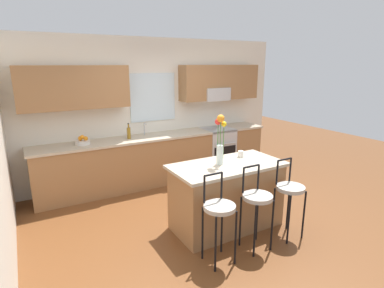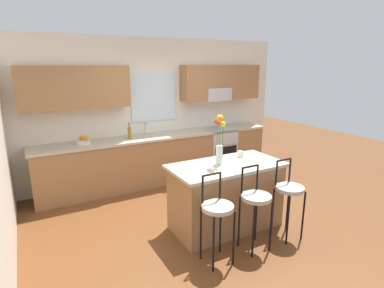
{
  "view_description": "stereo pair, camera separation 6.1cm",
  "coord_description": "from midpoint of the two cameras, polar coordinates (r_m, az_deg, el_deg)",
  "views": [
    {
      "loc": [
        -2.28,
        -3.53,
        2.23
      ],
      "look_at": [
        0.04,
        0.55,
        1.0
      ],
      "focal_mm": 28.87,
      "sensor_mm": 36.0,
      "label": 1
    },
    {
      "loc": [
        -2.22,
        -3.56,
        2.23
      ],
      "look_at": [
        0.04,
        0.55,
        1.0
      ],
      "focal_mm": 28.87,
      "sensor_mm": 36.0,
      "label": 2
    }
  ],
  "objects": [
    {
      "name": "bottle_olive_oil",
      "position": [
        5.62,
        -11.18,
        2.09
      ],
      "size": [
        0.06,
        0.06,
        0.28
      ],
      "color": "olive",
      "rests_on": "counter_run"
    },
    {
      "name": "bar_stool_middle",
      "position": [
        3.83,
        12.14,
        -10.23
      ],
      "size": [
        0.36,
        0.36,
        1.04
      ],
      "color": "black",
      "rests_on": "ground"
    },
    {
      "name": "counter_run",
      "position": [
        5.97,
        -5.43,
        -2.58
      ],
      "size": [
        4.56,
        0.64,
        0.92
      ],
      "color": "#996B42",
      "rests_on": "ground"
    },
    {
      "name": "mug_ceramic",
      "position": [
        4.49,
        9.31,
        -1.85
      ],
      "size": [
        0.08,
        0.08,
        0.09
      ],
      "primitive_type": "cylinder",
      "color": "silver",
      "rests_on": "kitchen_island"
    },
    {
      "name": "fruit_bowl_oranges",
      "position": [
        5.46,
        -19.12,
        0.51
      ],
      "size": [
        0.24,
        0.24,
        0.16
      ],
      "color": "silver",
      "rests_on": "counter_run"
    },
    {
      "name": "oven_range",
      "position": [
        6.55,
        5.07,
        -1.06
      ],
      "size": [
        0.6,
        0.64,
        0.92
      ],
      "color": "#B7BABC",
      "rests_on": "ground"
    },
    {
      "name": "sink_faucet",
      "position": [
        5.86,
        -8.32,
        3.03
      ],
      "size": [
        0.02,
        0.13,
        0.23
      ],
      "color": "#B7BABC",
      "rests_on": "counter_run"
    },
    {
      "name": "bar_stool_far",
      "position": [
        4.19,
        17.9,
        -8.41
      ],
      "size": [
        0.36,
        0.36,
        1.04
      ],
      "color": "black",
      "rests_on": "ground"
    },
    {
      "name": "kitchen_island",
      "position": [
        4.33,
        6.72,
        -9.46
      ],
      "size": [
        1.55,
        0.79,
        0.92
      ],
      "color": "#996B42",
      "rests_on": "ground"
    },
    {
      "name": "ground_plane",
      "position": [
        4.75,
        3.21,
        -13.32
      ],
      "size": [
        14.0,
        14.0,
        0.0
      ],
      "primitive_type": "plane",
      "color": "brown"
    },
    {
      "name": "back_wall_assembly",
      "position": [
        6.02,
        -6.53,
        7.72
      ],
      "size": [
        5.6,
        0.5,
        2.7
      ],
      "color": "silver",
      "rests_on": "ground"
    },
    {
      "name": "flower_vase",
      "position": [
        4.05,
        5.51,
        0.97
      ],
      "size": [
        0.15,
        0.15,
        0.68
      ],
      "color": "silver",
      "rests_on": "kitchen_island"
    },
    {
      "name": "bar_stool_near",
      "position": [
        3.53,
        5.19,
        -12.25
      ],
      "size": [
        0.36,
        0.36,
        1.04
      ],
      "color": "black",
      "rests_on": "ground"
    }
  ]
}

